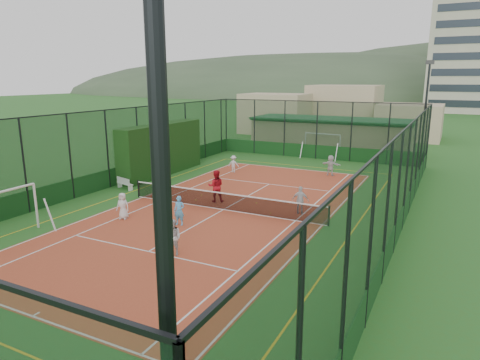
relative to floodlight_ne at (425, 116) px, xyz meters
The scene contains 20 objects.
ground 19.15m from the floodlight_ne, 117.39° to the right, with size 300.00×300.00×0.00m, color #336322.
court_slab 19.14m from the floodlight_ne, 117.39° to the right, with size 11.17×23.97×0.01m, color #A33C24.
tennis_net 19.04m from the floodlight_ne, 117.39° to the right, with size 11.67×0.12×1.06m, color black, non-canonical shape.
perimeter_fence 18.77m from the floodlight_ne, 117.39° to the right, with size 18.12×34.12×5.00m, color black, non-canonical shape.
floodlight_ne is the anchor object (origin of this frame).
clubhouse 10.47m from the floodlight_ne, 147.88° to the left, with size 15.20×7.20×3.15m, color tan, non-canonical shape.
apartment_tower 66.39m from the floodlight_ne, 87.02° to the left, with size 15.00×12.00×30.00m, color beige.
distant_hills 133.74m from the floodlight_ne, 93.69° to the left, with size 200.00×60.00×24.00m, color #384C33, non-canonical shape.
hedge_left 20.20m from the floodlight_ne, 147.33° to the right, with size 1.27×8.49×3.71m, color black.
white_bench 22.88m from the floodlight_ne, 136.59° to the right, with size 1.41×0.39×0.79m, color white, non-canonical shape.
futsal_goal_near 29.06m from the floodlight_ne, 121.54° to the right, with size 0.97×3.34×2.16m, color white, non-canonical shape.
futsal_goal_far 8.81m from the floodlight_ne, behind, with size 3.31×0.96×2.14m, color white, non-canonical shape.
child_near_left 23.94m from the floodlight_ne, 121.56° to the right, with size 0.66×0.43×1.35m, color white.
child_near_mid 22.04m from the floodlight_ne, 115.36° to the right, with size 0.52×0.34×1.44m, color #50ABE4.
child_near_right 24.22m from the floodlight_ne, 108.19° to the right, with size 0.72×0.56×1.48m, color silver.
child_far_left 15.19m from the floodlight_ne, 147.42° to the right, with size 0.83×0.48×1.28m, color silver.
child_far_right 16.44m from the floodlight_ne, 106.83° to the right, with size 0.87×0.36×1.48m, color silver.
child_far_back 8.72m from the floodlight_ne, 134.43° to the right, with size 1.40×0.44×1.51m, color silver.
coach 18.50m from the floodlight_ne, 122.30° to the right, with size 0.90×0.70×1.85m, color #AF121D.
tennis_balls 18.18m from the floodlight_ne, 120.52° to the right, with size 5.16×1.44×0.07m.
Camera 1 is at (10.71, -19.37, 6.96)m, focal length 32.00 mm.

